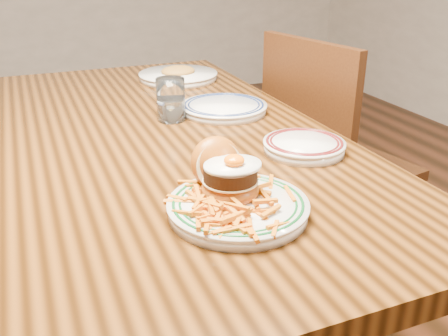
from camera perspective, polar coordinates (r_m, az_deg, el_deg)
name	(u,v)px	position (r m, az deg, el deg)	size (l,w,h in m)	color
table	(162,161)	(1.36, -7.15, 0.75)	(0.85, 1.60, 0.75)	black
chair_right	(328,159)	(1.82, 11.81, 0.97)	(0.51, 0.51, 0.93)	#3D200C
main_plate	(234,194)	(0.90, 1.18, -3.01)	(0.26, 0.27, 0.12)	white
side_plate	(304,145)	(1.19, 9.13, 2.59)	(0.19, 0.19, 0.03)	white
rear_plate	(224,107)	(1.46, -0.02, 6.96)	(0.25, 0.25, 0.03)	white
water_glass	(171,102)	(1.39, -6.08, 7.50)	(0.08, 0.08, 0.12)	white
far_plate	(178,75)	(1.85, -5.26, 10.50)	(0.28, 0.28, 0.05)	white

